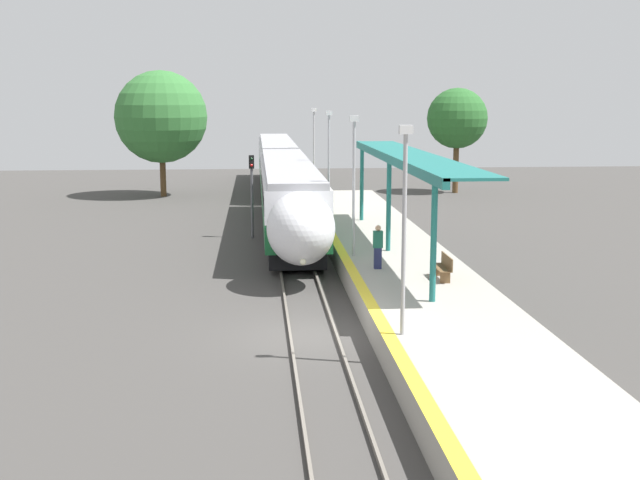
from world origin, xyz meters
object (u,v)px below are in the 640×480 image
Objects in this scene: lamppost_mid at (354,177)px; lamppost_near at (404,218)px; train at (282,176)px; lamppost_far at (329,157)px; lamppost_farthest at (314,145)px; person_waiting at (378,246)px; platform_bench at (444,267)px; railway_signal at (252,188)px.

lamppost_near is at bearing -90.00° from lamppost_mid.
train is at bearing 94.10° from lamppost_near.
lamppost_far is at bearing 90.00° from lamppost_near.
lamppost_farthest is (0.00, 33.82, 0.00)m from lamppost_near.
lamppost_near reaches higher than person_waiting.
platform_bench is 0.96× the size of person_waiting.
platform_bench is at bearing -78.75° from train.
railway_signal is (-4.84, 12.30, 0.92)m from person_waiting.
lamppost_far is at bearing 20.70° from railway_signal.
lamppost_near is 1.00× the size of lamppost_far.
lamppost_farthest reaches higher than railway_signal.
lamppost_mid is at bearing 120.45° from platform_bench.
train reaches higher than platform_bench.
lamppost_mid is at bearing 103.41° from person_waiting.
lamppost_far is at bearing 92.58° from person_waiting.
train is 9.70m from lamppost_far.
railway_signal is at bearing 115.87° from platform_bench.
train is 31.92m from lamppost_near.
lamppost_farthest is at bearing 41.86° from train.
train is 8.34× the size of lamppost_farthest.
train is 25.65m from platform_bench.
railway_signal is at bearing 101.38° from lamppost_near.
platform_bench is (5.00, -25.14, -0.92)m from train.
lamppost_mid is (-0.63, 2.62, 2.40)m from person_waiting.
railway_signal is at bearing -108.15° from lamppost_farthest.
lamppost_near is (-2.72, -6.64, 2.80)m from platform_bench.
platform_bench is at bearing -59.55° from lamppost_mid.
train is 23.32m from person_waiting.
person_waiting is 13.25m from railway_signal.
lamppost_far is at bearing -76.14° from train.
person_waiting is at bearing -76.59° from lamppost_mid.
lamppost_farthest reaches higher than platform_bench.
lamppost_far is (0.00, 11.27, 0.00)m from lamppost_mid.
railway_signal is 4.74m from lamppost_far.
train is 20.72m from lamppost_mid.
train is at bearing 103.86° from lamppost_far.
lamppost_far is 11.27m from lamppost_farthest.
railway_signal is 13.62m from lamppost_farthest.
lamppost_farthest is at bearing 90.00° from lamppost_near.
train is 11.01m from railway_signal.
person_waiting is 3.61m from lamppost_mid.
railway_signal is 0.76× the size of lamppost_farthest.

